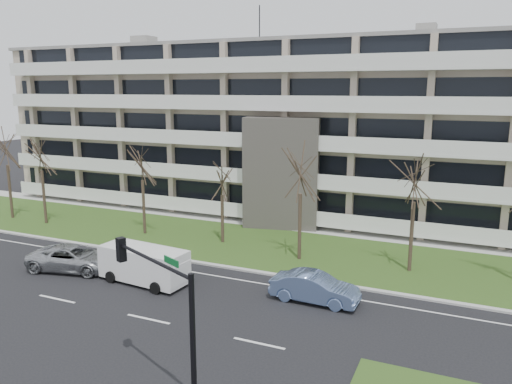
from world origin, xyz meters
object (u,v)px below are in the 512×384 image
at_px(silver_pickup, 73,258).
at_px(white_van, 145,262).
at_px(blue_sedan, 315,288).
at_px(traffic_signal, 165,311).

xyz_separation_m(silver_pickup, white_van, (5.39, 0.08, 0.48)).
distance_m(silver_pickup, blue_sedan, 15.41).
bearing_deg(traffic_signal, blue_sedan, 103.94).
height_order(blue_sedan, white_van, white_van).
height_order(blue_sedan, traffic_signal, traffic_signal).
xyz_separation_m(blue_sedan, traffic_signal, (-2.03, -10.95, 2.98)).
xyz_separation_m(blue_sedan, white_van, (-9.94, -1.44, 0.47)).
height_order(white_van, traffic_signal, traffic_signal).
bearing_deg(silver_pickup, white_van, -101.52).
distance_m(blue_sedan, white_van, 10.05).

